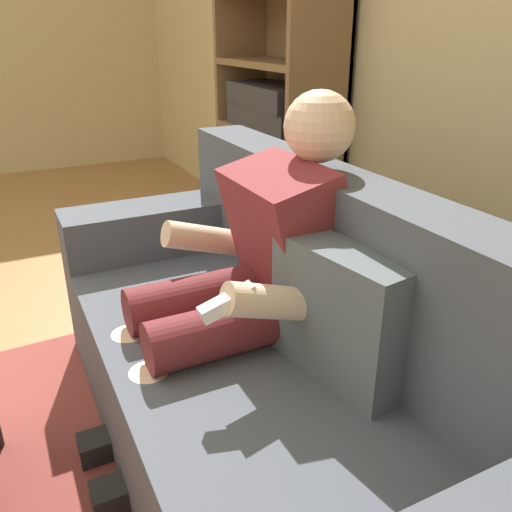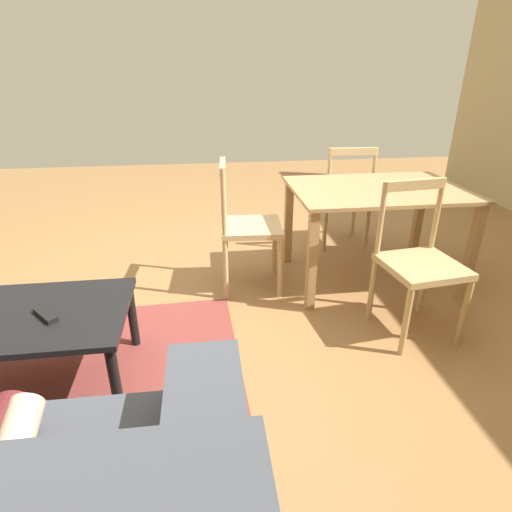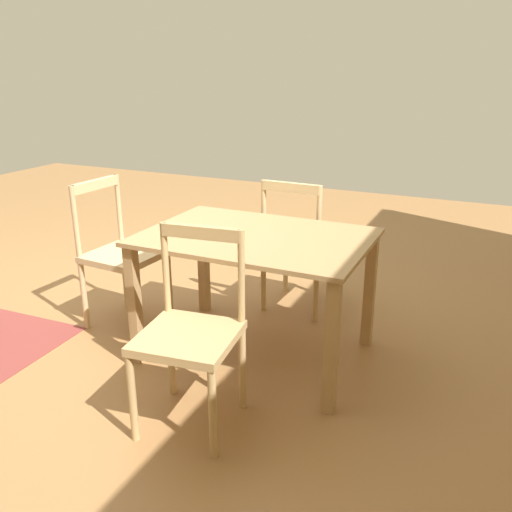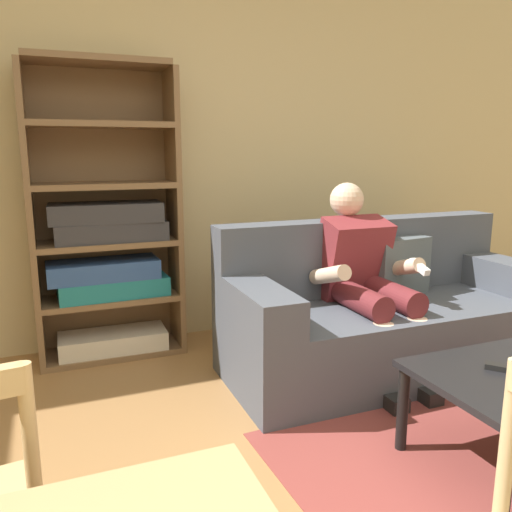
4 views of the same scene
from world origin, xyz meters
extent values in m
cube|color=#D1BC8C|center=(0.00, 2.95, 1.39)|extent=(7.19, 0.12, 2.77)
cube|color=#474C56|center=(0.87, 1.80, 0.22)|extent=(1.98, 0.83, 0.43)
cube|color=#474C56|center=(0.87, 2.11, 0.67)|extent=(1.98, 0.21, 0.47)
cube|color=#474C56|center=(0.00, 1.81, 0.53)|extent=(0.25, 0.82, 0.20)
cube|color=#50595F|center=(1.05, 1.95, 0.61)|extent=(0.42, 0.20, 0.36)
cube|color=maroon|center=(0.72, 1.99, 0.67)|extent=(0.40, 0.34, 0.54)
sphere|color=beige|center=(0.72, 2.08, 1.03)|extent=(0.21, 0.21, 0.21)
cylinder|color=maroon|center=(0.61, 1.71, 0.50)|extent=(0.15, 0.44, 0.15)
cylinder|color=beige|center=(0.61, 1.49, 0.22)|extent=(0.11, 0.11, 0.43)
cube|color=black|center=(0.61, 1.41, 0.04)|extent=(0.10, 0.24, 0.08)
cylinder|color=maroon|center=(0.83, 1.71, 0.50)|extent=(0.15, 0.44, 0.15)
cylinder|color=beige|center=(0.83, 1.49, 0.22)|extent=(0.11, 0.11, 0.43)
cube|color=black|center=(0.83, 1.41, 0.04)|extent=(0.10, 0.24, 0.08)
cylinder|color=beige|center=(0.47, 1.83, 0.63)|extent=(0.09, 0.35, 0.19)
cylinder|color=beige|center=(0.97, 1.83, 0.63)|extent=(0.09, 0.35, 0.19)
cube|color=white|center=(0.97, 1.67, 0.67)|extent=(0.04, 0.15, 0.08)
cube|color=brown|center=(-1.10, 2.69, 0.92)|extent=(0.04, 0.36, 1.83)
cube|color=brown|center=(-0.22, 2.69, 0.92)|extent=(0.04, 0.36, 1.83)
cube|color=brown|center=(-0.66, 2.86, 0.92)|extent=(0.91, 0.02, 1.83)
cube|color=brown|center=(-0.66, 2.69, 0.02)|extent=(0.84, 0.36, 0.04)
cube|color=brown|center=(-0.66, 2.69, 0.38)|extent=(0.84, 0.36, 0.04)
cube|color=brown|center=(-0.66, 2.69, 0.75)|extent=(0.84, 0.36, 0.04)
cube|color=brown|center=(-0.66, 2.69, 1.12)|extent=(0.84, 0.36, 0.04)
cube|color=beige|center=(-0.66, 2.67, 0.10)|extent=(0.69, 0.30, 0.12)
cube|color=teal|center=(-0.64, 2.67, 0.46)|extent=(0.69, 0.31, 0.12)
cube|color=#2D5193|center=(-0.70, 2.67, 0.58)|extent=(0.69, 0.30, 0.12)
cube|color=#333338|center=(-0.63, 2.67, 0.83)|extent=(0.69, 0.29, 0.12)
cube|color=#333338|center=(-0.66, 2.67, 0.95)|extent=(0.69, 0.31, 0.12)
camera|label=1|loc=(2.03, 1.22, 1.29)|focal=36.91mm
camera|label=2|loc=(-0.03, 2.60, 1.51)|focal=29.17mm
camera|label=3|loc=(-2.44, 2.37, 1.59)|focal=37.45mm
camera|label=4|loc=(-0.99, -0.67, 1.34)|focal=36.16mm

